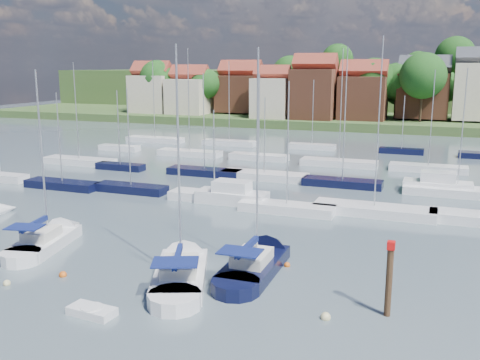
% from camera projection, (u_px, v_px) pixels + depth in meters
% --- Properties ---
extents(ground, '(260.00, 260.00, 0.00)m').
position_uv_depth(ground, '(327.00, 171.00, 68.87)').
color(ground, '#45565E').
rests_on(ground, ground).
extents(sailboat_left, '(4.80, 10.63, 14.05)m').
position_uv_depth(sailboat_left, '(53.00, 238.00, 40.59)').
color(sailboat_left, silver).
rests_on(sailboat_left, ground).
extents(sailboat_centre, '(7.12, 11.86, 15.69)m').
position_uv_depth(sailboat_centre, '(183.00, 268.00, 34.62)').
color(sailboat_centre, silver).
rests_on(sailboat_centre, ground).
extents(sailboat_navy, '(3.13, 11.22, 15.50)m').
position_uv_depth(sailboat_navy, '(260.00, 260.00, 35.95)').
color(sailboat_navy, black).
rests_on(sailboat_navy, ground).
extents(tender, '(2.73, 1.44, 0.57)m').
position_uv_depth(tender, '(92.00, 311.00, 28.79)').
color(tender, silver).
rests_on(tender, ground).
extents(timber_piling, '(0.40, 0.40, 6.44)m').
position_uv_depth(timber_piling, '(388.00, 296.00, 28.53)').
color(timber_piling, '#4C331E').
rests_on(timber_piling, ground).
extents(buoy_b, '(0.45, 0.45, 0.45)m').
position_uv_depth(buoy_b, '(7.00, 285.00, 32.79)').
color(buoy_b, beige).
rests_on(buoy_b, ground).
extents(buoy_c, '(0.49, 0.49, 0.49)m').
position_uv_depth(buoy_c, '(63.00, 276.00, 34.13)').
color(buoy_c, '#D85914').
rests_on(buoy_c, ground).
extents(buoy_d, '(0.43, 0.43, 0.43)m').
position_uv_depth(buoy_d, '(188.00, 309.00, 29.53)').
color(buoy_d, beige).
rests_on(buoy_d, ground).
extents(buoy_e, '(0.41, 0.41, 0.41)m').
position_uv_depth(buoy_e, '(287.00, 266.00, 35.82)').
color(buoy_e, '#D85914').
rests_on(buoy_e, ground).
extents(buoy_f, '(0.55, 0.55, 0.55)m').
position_uv_depth(buoy_f, '(325.00, 319.00, 28.38)').
color(buoy_f, beige).
rests_on(buoy_f, ground).
extents(buoy_g, '(0.47, 0.47, 0.47)m').
position_uv_depth(buoy_g, '(39.00, 240.00, 41.37)').
color(buoy_g, '#D85914').
rests_on(buoy_g, ground).
extents(marina_field, '(79.62, 41.41, 15.93)m').
position_uv_depth(marina_field, '(335.00, 175.00, 63.68)').
color(marina_field, silver).
rests_on(marina_field, ground).
extents(far_shore_town, '(212.46, 90.00, 22.27)m').
position_uv_depth(far_shore_town, '(402.00, 97.00, 151.91)').
color(far_shore_town, '#45562B').
rests_on(far_shore_town, ground).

